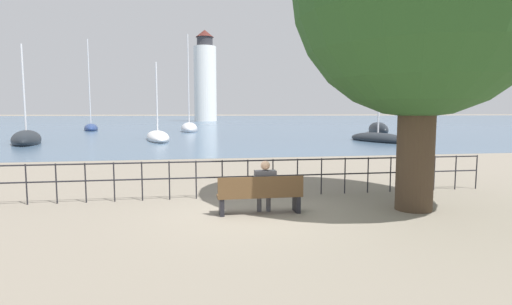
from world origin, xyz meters
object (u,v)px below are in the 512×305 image
object	(u,v)px
seated_person_left	(265,184)
sailboat_5	(378,138)
sailboat_3	(91,128)
sailboat_4	(378,129)
park_bench	(260,195)
sailboat_2	(27,139)
sailboat_1	(158,137)
harbor_lighthouse	(205,79)
sailboat_0	(189,128)

from	to	relation	value
seated_person_left	sailboat_5	size ratio (longest dim) A/B	0.16
sailboat_3	sailboat_4	distance (m)	36.85
park_bench	sailboat_2	size ratio (longest dim) A/B	0.25
park_bench	seated_person_left	bearing A→B (deg)	30.28
sailboat_1	harbor_lighthouse	bearing A→B (deg)	76.65
sailboat_4	seated_person_left	bearing A→B (deg)	-106.04
sailboat_3	sailboat_4	xyz separation A→B (m)	(34.69, -12.44, 0.04)
sailboat_1	sailboat_2	distance (m)	9.96
sailboat_2	sailboat_1	bearing A→B (deg)	-3.60
seated_person_left	sailboat_2	distance (m)	28.00
sailboat_3	sailboat_5	xyz separation A→B (m)	(28.19, -25.35, -0.13)
sailboat_1	sailboat_5	xyz separation A→B (m)	(18.05, -4.82, -0.02)
seated_person_left	harbor_lighthouse	distance (m)	103.27
sailboat_4	sailboat_1	bearing A→B (deg)	-147.53
seated_person_left	sailboat_2	bearing A→B (deg)	120.17
park_bench	sailboat_0	world-z (taller)	sailboat_0
park_bench	seated_person_left	world-z (taller)	seated_person_left
sailboat_0	sailboat_4	size ratio (longest dim) A/B	1.17
sailboat_4	sailboat_5	xyz separation A→B (m)	(-6.50, -12.91, -0.17)
seated_person_left	sailboat_1	distance (m)	26.85
sailboat_1	harbor_lighthouse	size ratio (longest dim) A/B	0.37
sailboat_2	harbor_lighthouse	xyz separation A→B (m)	(17.17, 78.44, 11.21)
sailboat_0	sailboat_5	size ratio (longest dim) A/B	1.64
park_bench	sailboat_2	world-z (taller)	sailboat_2
sailboat_0	sailboat_2	bearing A→B (deg)	-126.78
sailboat_0	sailboat_1	xyz separation A→B (m)	(-2.75, -14.81, -0.15)
sailboat_2	sailboat_3	xyz separation A→B (m)	(-0.44, 22.80, 0.05)
sailboat_5	harbor_lighthouse	bearing A→B (deg)	86.35
sailboat_0	harbor_lighthouse	size ratio (longest dim) A/B	0.50
seated_person_left	sailboat_2	size ratio (longest dim) A/B	0.16
sailboat_1	sailboat_4	world-z (taller)	sailboat_4
sailboat_5	sailboat_2	bearing A→B (deg)	163.66
park_bench	sailboat_0	xyz separation A→B (m)	(-1.49, 41.37, -0.04)
seated_person_left	harbor_lighthouse	world-z (taller)	harbor_lighthouse
sailboat_0	sailboat_5	world-z (taller)	sailboat_0
sailboat_4	harbor_lighthouse	xyz separation A→B (m)	(-17.07, 68.08, 11.12)
park_bench	harbor_lighthouse	bearing A→B (deg)	88.20
harbor_lighthouse	park_bench	bearing A→B (deg)	-91.80
park_bench	sailboat_0	distance (m)	41.40
sailboat_1	sailboat_5	bearing A→B (deg)	-22.70
seated_person_left	sailboat_1	bearing A→B (deg)	99.38
park_bench	sailboat_3	xyz separation A→B (m)	(-14.38, 47.09, -0.08)
seated_person_left	sailboat_0	world-z (taller)	sailboat_0
sailboat_2	sailboat_5	bearing A→B (deg)	-22.05
sailboat_5	harbor_lighthouse	world-z (taller)	harbor_lighthouse
seated_person_left	sailboat_3	bearing A→B (deg)	107.15
sailboat_2	sailboat_4	bearing A→B (deg)	0.04
sailboat_0	sailboat_5	distance (m)	24.90
sailboat_4	sailboat_3	bearing A→B (deg)	174.50
sailboat_2	harbor_lighthouse	distance (m)	81.08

